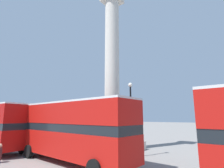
% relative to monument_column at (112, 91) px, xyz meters
% --- Properties ---
extents(ground_plane, '(200.00, 200.00, 0.00)m').
position_rel_monument_column_xyz_m(ground_plane, '(0.00, 0.00, -5.85)').
color(ground_plane, gray).
extents(monument_column, '(4.90, 4.90, 17.97)m').
position_rel_monument_column_xyz_m(monument_column, '(0.00, 0.00, 0.00)').
color(monument_column, beige).
rests_on(monument_column, ground_plane).
extents(bus_c, '(10.77, 3.41, 4.28)m').
position_rel_monument_column_xyz_m(bus_c, '(0.24, -5.47, -3.48)').
color(bus_c, '#B7140F').
rests_on(bus_c, ground_plane).
extents(street_lamp, '(0.36, 0.36, 6.07)m').
position_rel_monument_column_xyz_m(street_lamp, '(3.03, -1.55, -2.76)').
color(street_lamp, black).
rests_on(street_lamp, ground_plane).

